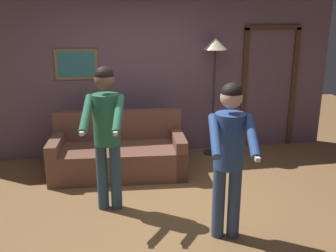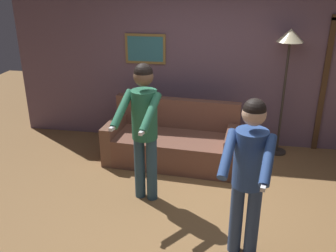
% 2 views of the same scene
% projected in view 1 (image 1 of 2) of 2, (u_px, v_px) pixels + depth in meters
% --- Properties ---
extents(ground_plane, '(12.00, 12.00, 0.00)m').
position_uv_depth(ground_plane, '(164.00, 214.00, 4.38)').
color(ground_plane, olive).
extents(back_wall_assembly, '(6.40, 0.10, 2.60)m').
position_uv_depth(back_wall_assembly, '(144.00, 76.00, 6.03)').
color(back_wall_assembly, '#6D5467').
rests_on(back_wall_assembly, ground_plane).
extents(couch, '(1.95, 0.98, 0.87)m').
position_uv_depth(couch, '(119.00, 155.00, 5.45)').
color(couch, brown).
rests_on(couch, ground_plane).
extents(torchiere_lamp, '(0.38, 0.38, 1.90)m').
position_uv_depth(torchiere_lamp, '(215.00, 55.00, 5.85)').
color(torchiere_lamp, '#332D28').
rests_on(torchiere_lamp, ground_plane).
extents(person_standing_left, '(0.51, 0.68, 1.71)m').
position_uv_depth(person_standing_left, '(106.00, 126.00, 4.21)').
color(person_standing_left, '#2F5066').
rests_on(person_standing_left, ground_plane).
extents(person_standing_right, '(0.50, 0.66, 1.63)m').
position_uv_depth(person_standing_right, '(229.00, 149.00, 3.66)').
color(person_standing_right, '#354C76').
rests_on(person_standing_right, ground_plane).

